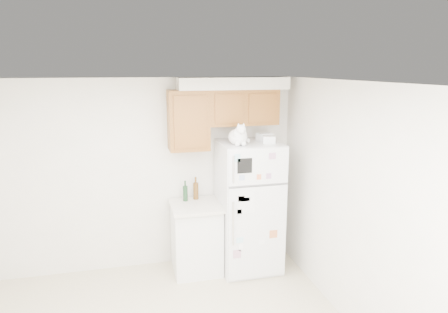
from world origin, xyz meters
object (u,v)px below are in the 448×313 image
object	(u,v)px
refrigerator	(249,207)
storage_box_back	(264,137)
base_counter	(196,237)
storage_box_front	(269,140)
cat	(239,136)
bottle_green	(185,191)
bottle_amber	(196,188)

from	to	relation	value
refrigerator	storage_box_back	distance (m)	0.93
base_counter	refrigerator	bearing A→B (deg)	-6.09
storage_box_front	storage_box_back	bearing A→B (deg)	104.08
cat	storage_box_front	xyz separation A→B (m)	(0.40, 0.01, -0.06)
storage_box_front	bottle_green	distance (m)	1.27
storage_box_front	bottle_amber	world-z (taller)	storage_box_front
bottle_amber	cat	bearing A→B (deg)	-38.95
refrigerator	storage_box_front	distance (m)	0.93
cat	storage_box_front	world-z (taller)	cat
base_counter	storage_box_front	xyz separation A→B (m)	(0.90, -0.18, 1.28)
bottle_green	base_counter	bearing A→B (deg)	-54.53
refrigerator	storage_box_front	xyz separation A→B (m)	(0.21, -0.10, 0.89)
bottle_green	bottle_amber	xyz separation A→B (m)	(0.14, 0.04, 0.01)
storage_box_back	bottle_amber	xyz separation A→B (m)	(-0.87, 0.19, -0.68)
bottle_green	refrigerator	bearing A→B (deg)	-15.86
storage_box_front	bottle_green	bearing A→B (deg)	176.62
refrigerator	bottle_amber	bearing A→B (deg)	157.99
refrigerator	bottle_green	size ratio (longest dim) A/B	6.27
base_counter	cat	world-z (taller)	cat
bottle_green	bottle_amber	distance (m)	0.15
cat	bottle_green	world-z (taller)	cat
cat	storage_box_front	size ratio (longest dim) A/B	2.73
refrigerator	base_counter	bearing A→B (deg)	173.91
storage_box_back	storage_box_front	bearing A→B (deg)	-102.46
bottle_green	storage_box_front	bearing A→B (deg)	-18.05
storage_box_front	bottle_amber	bearing A→B (deg)	171.72
cat	refrigerator	bearing A→B (deg)	32.88
cat	bottle_amber	bearing A→B (deg)	141.05
storage_box_back	storage_box_front	world-z (taller)	storage_box_back
bottle_amber	base_counter	bearing A→B (deg)	-100.57
cat	storage_box_front	distance (m)	0.40
refrigerator	bottle_green	xyz separation A→B (m)	(-0.80, 0.23, 0.20)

